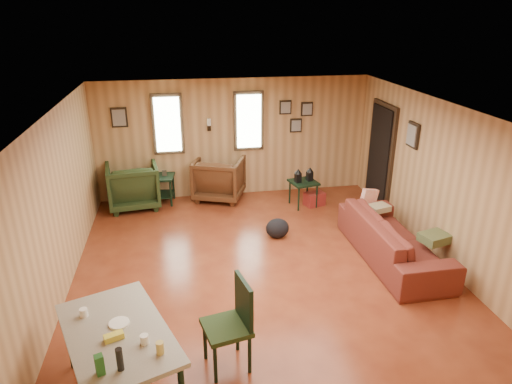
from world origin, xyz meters
TOP-DOWN VIEW (x-y plane):
  - room at (0.17, 0.27)m, footprint 5.54×6.04m
  - sofa at (2.06, -0.14)m, footprint 0.72×2.36m
  - recliner_brown at (-0.34, 2.78)m, footprint 1.18×1.14m
  - recliner_green at (-2.04, 2.65)m, footprint 1.06×1.00m
  - end_table at (-1.53, 2.75)m, footprint 0.61×0.57m
  - side_table at (1.25, 2.12)m, footprint 0.58×0.58m
  - cooler at (1.48, 2.10)m, footprint 0.43×0.36m
  - backpack at (0.45, 0.86)m, footprint 0.47×0.41m
  - sofa_pillows at (2.35, 0.20)m, footprint 0.85×1.75m
  - dining_table at (-1.81, -2.22)m, footprint 1.37×1.72m
  - dining_chair at (-0.66, -1.98)m, footprint 0.56×0.56m

SIDE VIEW (x-z plane):
  - cooler at x=1.48m, z-range 0.00..0.27m
  - backpack at x=0.45m, z-range 0.00..0.35m
  - end_table at x=-1.53m, z-range 0.04..0.74m
  - sofa at x=2.06m, z-range 0.00..0.92m
  - recliner_brown at x=-0.34m, z-range 0.00..0.96m
  - recliner_green at x=-2.04m, z-range 0.00..0.98m
  - sofa_pillows at x=2.35m, z-range 0.32..0.68m
  - side_table at x=1.25m, z-range 0.14..0.93m
  - dining_chair at x=-0.66m, z-range 0.06..1.10m
  - dining_table at x=-1.81m, z-range 0.20..1.19m
  - room at x=0.17m, z-range -0.02..2.43m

